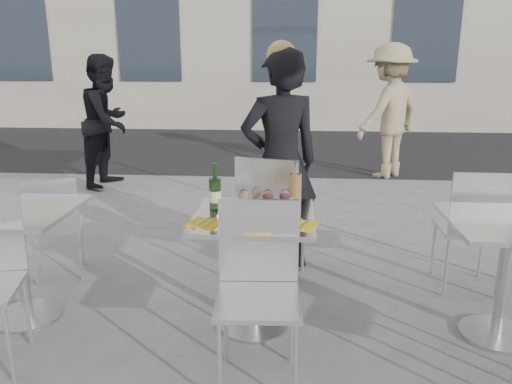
# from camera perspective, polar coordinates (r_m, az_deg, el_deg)

# --- Properties ---
(ground) EXTENTS (80.00, 80.00, 0.00)m
(ground) POSITION_cam_1_polar(r_m,az_deg,el_deg) (3.30, -0.20, -15.07)
(ground) COLOR #5F5F62
(street_asphalt) EXTENTS (24.00, 5.00, 0.00)m
(street_asphalt) POSITION_cam_1_polar(r_m,az_deg,el_deg) (9.49, 2.88, 5.27)
(street_asphalt) COLOR black
(street_asphalt) RESTS_ON ground
(main_table) EXTENTS (0.72, 0.72, 0.75)m
(main_table) POSITION_cam_1_polar(r_m,az_deg,el_deg) (3.07, -0.21, -6.36)
(main_table) COLOR #B7BABF
(main_table) RESTS_ON ground
(side_table_left) EXTENTS (0.72, 0.72, 0.75)m
(side_table_left) POSITION_cam_1_polar(r_m,az_deg,el_deg) (3.51, -25.53, -5.06)
(side_table_left) COLOR #B7BABF
(side_table_left) RESTS_ON ground
(side_table_right) EXTENTS (0.72, 0.72, 0.75)m
(side_table_right) POSITION_cam_1_polar(r_m,az_deg,el_deg) (3.31, 26.80, -6.40)
(side_table_right) COLOR #B7BABF
(side_table_right) RESTS_ON ground
(chair_far) EXTENTS (0.53, 0.54, 0.99)m
(chair_far) POSITION_cam_1_polar(r_m,az_deg,el_deg) (3.63, 1.65, -2.08)
(chair_far) COLOR silver
(chair_far) RESTS_ON ground
(chair_near) EXTENTS (0.45, 0.47, 0.94)m
(chair_near) POSITION_cam_1_polar(r_m,az_deg,el_deg) (2.64, 0.27, -9.64)
(chair_near) COLOR silver
(chair_near) RESTS_ON ground
(side_chair_lfar) EXTENTS (0.48, 0.49, 0.82)m
(side_chair_lfar) POSITION_cam_1_polar(r_m,az_deg,el_deg) (4.03, -22.03, -2.94)
(side_chair_lfar) COLOR silver
(side_chair_lfar) RESTS_ON ground
(side_chair_rfar) EXTENTS (0.42, 0.44, 0.92)m
(side_chair_rfar) POSITION_cam_1_polar(r_m,az_deg,el_deg) (3.83, 23.63, -3.11)
(side_chair_rfar) COLOR silver
(side_chair_rfar) RESTS_ON ground
(woman_diner) EXTENTS (0.74, 0.61, 1.73)m
(woman_diner) POSITION_cam_1_polar(r_m,az_deg,el_deg) (3.89, 2.76, 3.36)
(woman_diner) COLOR black
(woman_diner) RESTS_ON ground
(pedestrian_a) EXTENTS (0.76, 0.91, 1.69)m
(pedestrian_a) POSITION_cam_1_polar(r_m,az_deg,el_deg) (6.79, -16.67, 7.76)
(pedestrian_a) COLOR black
(pedestrian_a) RESTS_ON ground
(pedestrian_b) EXTENTS (1.32, 1.32, 1.83)m
(pedestrian_b) POSITION_cam_1_polar(r_m,az_deg,el_deg) (7.21, 14.96, 8.89)
(pedestrian_b) COLOR tan
(pedestrian_b) RESTS_ON ground
(pizza_near) EXTENTS (0.35, 0.35, 0.02)m
(pizza_near) POSITION_cam_1_polar(r_m,az_deg,el_deg) (2.80, 0.20, -3.65)
(pizza_near) COLOR #E1B358
(pizza_near) RESTS_ON main_table
(pizza_far) EXTENTS (0.31, 0.31, 0.03)m
(pizza_far) POSITION_cam_1_polar(r_m,az_deg,el_deg) (3.16, 0.41, -1.34)
(pizza_far) COLOR white
(pizza_far) RESTS_ON main_table
(salad_plate) EXTENTS (0.22, 0.22, 0.09)m
(salad_plate) POSITION_cam_1_polar(r_m,az_deg,el_deg) (3.01, -0.96, -1.79)
(salad_plate) COLOR white
(salad_plate) RESTS_ON main_table
(wine_bottle) EXTENTS (0.07, 0.08, 0.29)m
(wine_bottle) POSITION_cam_1_polar(r_m,az_deg,el_deg) (3.06, -4.69, -0.04)
(wine_bottle) COLOR #2F5821
(wine_bottle) RESTS_ON main_table
(carafe) EXTENTS (0.08, 0.08, 0.29)m
(carafe) POSITION_cam_1_polar(r_m,az_deg,el_deg) (3.10, 4.47, 0.22)
(carafe) COLOR tan
(carafe) RESTS_ON main_table
(sugar_shaker) EXTENTS (0.06, 0.06, 0.11)m
(sugar_shaker) POSITION_cam_1_polar(r_m,az_deg,el_deg) (3.00, 3.79, -1.56)
(sugar_shaker) COLOR white
(sugar_shaker) RESTS_ON main_table
(wineglass_white_a) EXTENTS (0.07, 0.07, 0.16)m
(wineglass_white_a) POSITION_cam_1_polar(r_m,az_deg,el_deg) (2.97, -1.42, -0.55)
(wineglass_white_a) COLOR white
(wineglass_white_a) RESTS_ON main_table
(wineglass_white_b) EXTENTS (0.07, 0.07, 0.16)m
(wineglass_white_b) POSITION_cam_1_polar(r_m,az_deg,el_deg) (3.04, 0.11, -0.20)
(wineglass_white_b) COLOR white
(wineglass_white_b) RESTS_ON main_table
(wineglass_red_a) EXTENTS (0.07, 0.07, 0.16)m
(wineglass_red_a) POSITION_cam_1_polar(r_m,az_deg,el_deg) (2.97, 1.38, -0.59)
(wineglass_red_a) COLOR white
(wineglass_red_a) RESTS_ON main_table
(wineglass_red_b) EXTENTS (0.07, 0.07, 0.16)m
(wineglass_red_b) POSITION_cam_1_polar(r_m,az_deg,el_deg) (2.98, 3.31, -0.55)
(wineglass_red_b) COLOR white
(wineglass_red_b) RESTS_ON main_table
(napkin_left) EXTENTS (0.22, 0.22, 0.01)m
(napkin_left) POSITION_cam_1_polar(r_m,az_deg,el_deg) (2.86, -5.92, -3.54)
(napkin_left) COLOR yellow
(napkin_left) RESTS_ON main_table
(napkin_right) EXTENTS (0.23, 0.23, 0.01)m
(napkin_right) POSITION_cam_1_polar(r_m,az_deg,el_deg) (2.82, 4.99, -3.75)
(napkin_right) COLOR yellow
(napkin_right) RESTS_ON main_table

